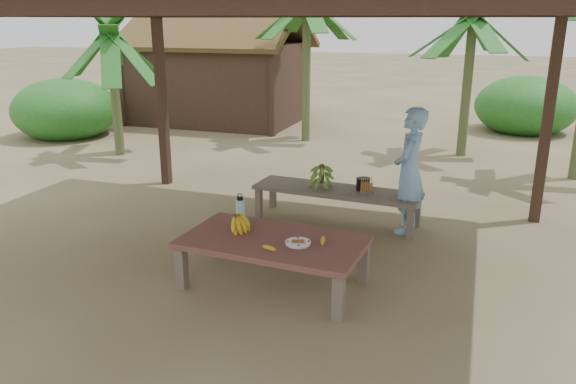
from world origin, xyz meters
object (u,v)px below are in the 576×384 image
(ripe_banana_bunch, at_px, (235,222))
(water_flask, at_px, (240,210))
(bench, at_px, (337,193))
(woman, at_px, (409,171))
(cooking_pot, at_px, (363,184))
(plate, at_px, (298,243))
(work_table, at_px, (274,245))

(ripe_banana_bunch, bearing_deg, water_flask, 99.71)
(bench, xyz_separation_m, water_flask, (-0.63, -1.71, 0.24))
(woman, bearing_deg, ripe_banana_bunch, -31.16)
(ripe_banana_bunch, relative_size, water_flask, 0.92)
(water_flask, height_order, cooking_pot, water_flask)
(bench, relative_size, woman, 1.41)
(cooking_pot, bearing_deg, plate, -95.12)
(work_table, bearing_deg, woman, 65.26)
(plate, distance_m, woman, 2.20)
(work_table, xyz_separation_m, water_flask, (-0.49, 0.32, 0.20))
(work_table, relative_size, woman, 1.17)
(plate, height_order, woman, woman)
(water_flask, distance_m, cooking_pot, 2.03)
(bench, bearing_deg, plate, -82.08)
(bench, height_order, plate, plate)
(bench, xyz_separation_m, woman, (0.93, -0.06, 0.40))
(water_flask, xyz_separation_m, woman, (1.56, 1.65, 0.15))
(ripe_banana_bunch, distance_m, cooking_pot, 2.20)
(work_table, height_order, plate, plate)
(work_table, bearing_deg, bench, 89.89)
(bench, relative_size, ripe_banana_bunch, 7.36)
(water_flask, xyz_separation_m, cooking_pot, (0.97, 1.78, -0.11))
(work_table, height_order, ripe_banana_bunch, ripe_banana_bunch)
(ripe_banana_bunch, distance_m, woman, 2.42)
(water_flask, relative_size, cooking_pot, 1.87)
(bench, bearing_deg, woman, 0.23)
(bench, distance_m, ripe_banana_bunch, 2.02)
(ripe_banana_bunch, bearing_deg, work_table, -12.70)
(ripe_banana_bunch, xyz_separation_m, plate, (0.74, -0.17, -0.07))
(plate, bearing_deg, cooking_pot, 84.88)
(work_table, xyz_separation_m, bench, (0.14, 2.03, -0.04))
(water_flask, relative_size, woman, 0.21)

